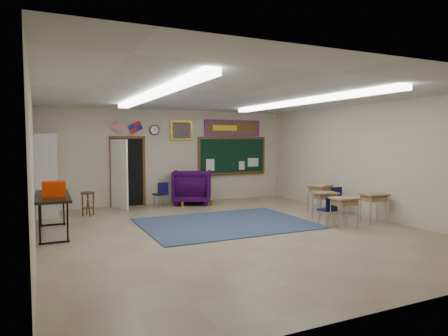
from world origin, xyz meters
name	(u,v)px	position (x,y,z in m)	size (l,w,h in m)	color
floor	(233,231)	(0.00, 0.00, 0.00)	(9.00, 9.00, 0.00)	#86785C
back_wall	(171,157)	(0.00, 4.50, 1.50)	(8.00, 0.04, 3.00)	#AEA78D
front_wall	(402,185)	(0.00, -4.50, 1.50)	(8.00, 0.04, 3.00)	#AEA78D
left_wall	(33,170)	(-4.00, 0.00, 1.50)	(0.04, 9.00, 3.00)	#AEA78D
right_wall	(369,160)	(4.00, 0.00, 1.50)	(0.04, 9.00, 3.00)	#AEA78D
ceiling	(233,96)	(0.00, 0.00, 3.00)	(8.00, 9.00, 0.04)	silver
area_rug	(226,223)	(0.20, 0.80, 0.01)	(4.00, 3.00, 0.02)	#2D3856
fluorescent_strips	(233,99)	(0.00, 0.00, 2.94)	(3.86, 6.00, 0.10)	white
doorway	(125,172)	(-1.50, 4.35, 1.06)	(1.10, 0.89, 2.16)	black
chalkboard	(233,157)	(2.20, 4.46, 1.46)	(2.55, 0.14, 1.30)	#573518
bulletin_board	(233,128)	(2.20, 4.47, 2.45)	(2.10, 0.05, 0.55)	red
framed_art_print	(182,130)	(0.35, 4.47, 2.35)	(0.75, 0.05, 0.65)	#A27E1F
wall_clock	(154,130)	(-0.55, 4.47, 2.35)	(0.32, 0.05, 0.32)	black
wall_flags	(127,125)	(-1.40, 4.44, 2.48)	(1.16, 0.06, 0.70)	red
storage_cabinet	(46,175)	(-3.71, 3.85, 1.10)	(0.59, 1.25, 2.20)	#B4B4AF
wingback_armchair	(192,187)	(0.54, 4.02, 0.55)	(1.17, 1.20, 1.10)	#21042E
student_chair_reading	(160,195)	(-0.60, 3.71, 0.39)	(0.39, 0.39, 0.78)	black
student_chair_desk_a	(327,211)	(2.30, -0.41, 0.36)	(0.36, 0.36, 0.72)	black
student_chair_desk_b	(340,201)	(3.51, 0.51, 0.37)	(0.37, 0.37, 0.75)	black
student_desk_front_left	(325,204)	(2.69, 0.16, 0.40)	(0.64, 0.51, 0.71)	olive
student_desk_front_right	(320,198)	(3.10, 0.86, 0.45)	(0.82, 0.73, 0.81)	olive
student_desk_back_left	(344,211)	(2.46, -0.82, 0.40)	(0.61, 0.46, 0.72)	olive
student_desk_back_right	(374,207)	(3.52, -0.68, 0.41)	(0.65, 0.51, 0.73)	olive
folding_table	(53,213)	(-3.65, 1.43, 0.47)	(0.72, 2.07, 1.17)	black
wooden_stool	(88,204)	(-2.72, 3.29, 0.33)	(0.36, 0.36, 0.64)	#503318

